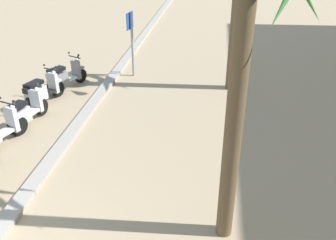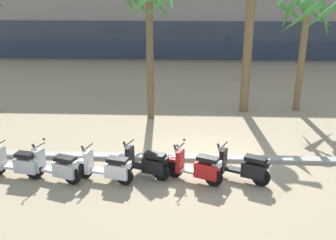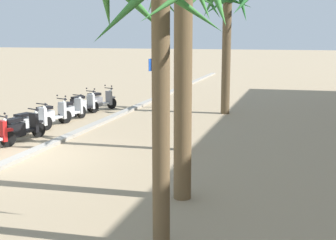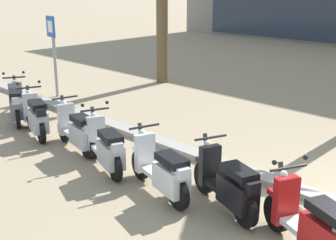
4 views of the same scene
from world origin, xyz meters
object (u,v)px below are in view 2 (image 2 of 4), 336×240
object	(u,v)px
scooter_silver_second_in_line	(19,163)
palm_tree_mid_walkway	(251,9)
scooter_black_tail_end	(147,164)
pedestrian_strolling_near_curb	(245,65)
scooter_black_last_in_row	(244,167)
palm_tree_far_corner	(150,18)
palm_tree_by_mall_entrance	(305,26)
scooter_red_lead_nearest	(198,168)
scooter_silver_gap_after_mid	(57,167)
scooter_white_far_back	(108,168)

from	to	relation	value
scooter_silver_second_in_line	palm_tree_mid_walkway	size ratio (longest dim) A/B	0.28
scooter_black_tail_end	pedestrian_strolling_near_curb	distance (m)	13.65
scooter_black_last_in_row	scooter_silver_second_in_line	bearing A→B (deg)	-179.77
scooter_black_last_in_row	palm_tree_far_corner	size ratio (longest dim) A/B	0.31
scooter_black_tail_end	pedestrian_strolling_near_curb	world-z (taller)	pedestrian_strolling_near_curb
palm_tree_far_corner	scooter_black_last_in_row	bearing A→B (deg)	-60.25
scooter_black_last_in_row	pedestrian_strolling_near_curb	bearing A→B (deg)	81.86
palm_tree_by_mall_entrance	palm_tree_mid_walkway	world-z (taller)	palm_tree_mid_walkway
scooter_black_tail_end	scooter_black_last_in_row	bearing A→B (deg)	-2.66
scooter_red_lead_nearest	pedestrian_strolling_near_curb	world-z (taller)	pedestrian_strolling_near_curb
scooter_black_tail_end	scooter_silver_second_in_line	bearing A→B (deg)	-177.60
scooter_silver_second_in_line	palm_tree_by_mall_entrance	bearing A→B (deg)	35.11
scooter_black_tail_end	palm_tree_mid_walkway	xyz separation A→B (m)	(3.79, 6.60, 4.04)
scooter_silver_second_in_line	palm_tree_far_corner	distance (m)	7.55
scooter_silver_gap_after_mid	palm_tree_mid_walkway	xyz separation A→B (m)	(6.34, 6.95, 4.04)
scooter_silver_second_in_line	scooter_black_last_in_row	bearing A→B (deg)	0.23
scooter_black_last_in_row	palm_tree_by_mall_entrance	world-z (taller)	palm_tree_by_mall_entrance
scooter_silver_second_in_line	scooter_white_far_back	xyz separation A→B (m)	(2.69, -0.18, -0.00)
palm_tree_by_mall_entrance	palm_tree_mid_walkway	bearing A→B (deg)	-174.02
scooter_silver_gap_after_mid	palm_tree_by_mall_entrance	bearing A→B (deg)	39.46
palm_tree_mid_walkway	scooter_white_far_back	bearing A→B (deg)	-125.05
scooter_silver_gap_after_mid	scooter_black_last_in_row	size ratio (longest dim) A/B	1.01
palm_tree_by_mall_entrance	scooter_black_tail_end	bearing A→B (deg)	-132.13
palm_tree_far_corner	scooter_white_far_back	bearing A→B (deg)	-97.11
scooter_red_lead_nearest	palm_tree_far_corner	world-z (taller)	palm_tree_far_corner
scooter_silver_second_in_line	scooter_white_far_back	world-z (taller)	same
scooter_silver_gap_after_mid	scooter_red_lead_nearest	xyz separation A→B (m)	(4.06, 0.12, 0.02)
palm_tree_far_corner	pedestrian_strolling_near_curb	distance (m)	9.52
scooter_red_lead_nearest	palm_tree_far_corner	bearing A→B (deg)	108.19
scooter_silver_gap_after_mid	scooter_black_tail_end	world-z (taller)	scooter_silver_gap_after_mid
palm_tree_by_mall_entrance	pedestrian_strolling_near_curb	distance (m)	6.79
scooter_red_lead_nearest	scooter_black_last_in_row	xyz separation A→B (m)	(1.32, 0.10, -0.01)
scooter_silver_gap_after_mid	scooter_black_tail_end	distance (m)	2.58
scooter_silver_second_in_line	palm_tree_by_mall_entrance	size ratio (longest dim) A/B	0.35
scooter_white_far_back	palm_tree_mid_walkway	bearing A→B (deg)	54.95
palm_tree_mid_walkway	pedestrian_strolling_near_curb	bearing A→B (deg)	81.85
scooter_black_tail_end	palm_tree_far_corner	xyz separation A→B (m)	(-0.36, 5.44, 3.74)
scooter_silver_second_in_line	palm_tree_far_corner	bearing A→B (deg)	58.61
scooter_silver_gap_after_mid	scooter_red_lead_nearest	distance (m)	4.06
scooter_silver_gap_after_mid	pedestrian_strolling_near_curb	bearing A→B (deg)	61.23
scooter_white_far_back	palm_tree_mid_walkway	size ratio (longest dim) A/B	0.29
scooter_silver_second_in_line	scooter_black_tail_end	xyz separation A→B (m)	(3.77, 0.16, 0.00)
scooter_silver_second_in_line	scooter_black_tail_end	distance (m)	3.77
scooter_white_far_back	palm_tree_by_mall_entrance	xyz separation A→B (m)	(7.27, 7.19, 3.33)
scooter_silver_gap_after_mid	scooter_black_last_in_row	distance (m)	5.38
pedestrian_strolling_near_curb	scooter_black_tail_end	bearing A→B (deg)	-110.05
palm_tree_by_mall_entrance	scooter_white_far_back	bearing A→B (deg)	-135.34
scooter_white_far_back	palm_tree_by_mall_entrance	bearing A→B (deg)	44.66
palm_tree_mid_walkway	pedestrian_strolling_near_curb	xyz separation A→B (m)	(0.89, 6.22, -3.58)
scooter_red_lead_nearest	palm_tree_mid_walkway	bearing A→B (deg)	71.55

